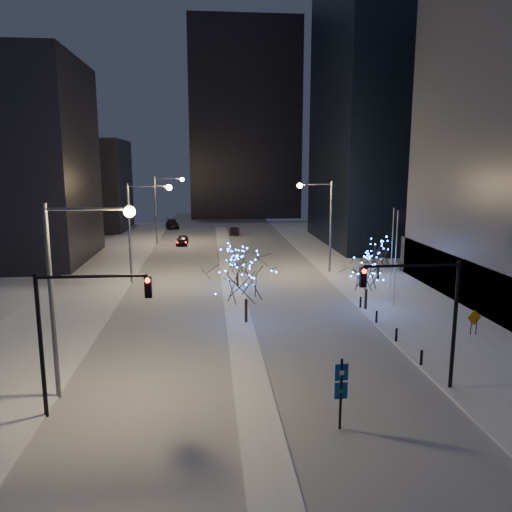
{
  "coord_description": "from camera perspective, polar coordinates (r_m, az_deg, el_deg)",
  "views": [
    {
      "loc": [
        -2.14,
        -22.76,
        11.86
      ],
      "look_at": [
        1.34,
        14.03,
        5.0
      ],
      "focal_mm": 35.0,
      "sensor_mm": 36.0,
      "label": 1
    }
  ],
  "objects": [
    {
      "name": "street_lamp_w_far",
      "position": [
        75.26,
        -10.63,
        6.26
      ],
      "size": [
        4.4,
        0.56,
        10.0
      ],
      "color": "#595E66",
      "rests_on": "ground"
    },
    {
      "name": "street_lamp_east",
      "position": [
        54.43,
        7.63,
        4.72
      ],
      "size": [
        3.9,
        0.56,
        10.0
      ],
      "color": "#595E66",
      "rests_on": "ground"
    },
    {
      "name": "holiday_tree_plaza_far",
      "position": [
        52.13,
        13.88,
        0.41
      ],
      "size": [
        4.31,
        4.31,
        4.44
      ],
      "color": "black",
      "rests_on": "east_sidewalk"
    },
    {
      "name": "wayfinding_sign",
      "position": [
        23.3,
        9.7,
        -14.5
      ],
      "size": [
        0.6,
        0.12,
        3.37
      ],
      "rotation": [
        0.0,
        0.0,
        0.05
      ],
      "color": "black",
      "rests_on": "ground"
    },
    {
      "name": "holiday_tree_plaza_near",
      "position": [
        41.3,
        12.56,
        -1.94
      ],
      "size": [
        3.79,
        3.79,
        4.58
      ],
      "color": "black",
      "rests_on": "east_sidewalk"
    },
    {
      "name": "road",
      "position": [
        59.0,
        -3.21,
        -1.08
      ],
      "size": [
        20.0,
        130.0,
        0.02
      ],
      "primitive_type": "cube",
      "color": "#9EA3AC",
      "rests_on": "ground"
    },
    {
      "name": "holiday_tree_median_far",
      "position": [
        47.87,
        -2.14,
        -0.67
      ],
      "size": [
        3.13,
        3.13,
        3.76
      ],
      "color": "black",
      "rests_on": "median"
    },
    {
      "name": "filler_west_far",
      "position": [
        95.86,
        -19.99,
        7.59
      ],
      "size": [
        18.0,
        16.0,
        16.0
      ],
      "primitive_type": "cube",
      "color": "black",
      "rests_on": "ground"
    },
    {
      "name": "construction_sign",
      "position": [
        37.87,
        23.66,
        -6.7
      ],
      "size": [
        1.08,
        0.17,
        1.79
      ],
      "rotation": [
        0.0,
        0.0,
        0.12
      ],
      "color": "black",
      "rests_on": "east_sidewalk"
    },
    {
      "name": "west_sidewalk",
      "position": [
        45.92,
        -20.25,
        -5.02
      ],
      "size": [
        8.0,
        90.0,
        0.15
      ],
      "primitive_type": "cube",
      "color": "white",
      "rests_on": "ground"
    },
    {
      "name": "traffic_signal_east",
      "position": [
        27.16,
        18.97,
        -5.23
      ],
      "size": [
        5.26,
        0.43,
        7.0
      ],
      "color": "black",
      "rests_on": "ground"
    },
    {
      "name": "median",
      "position": [
        54.11,
        -3.01,
        -2.08
      ],
      "size": [
        2.0,
        80.0,
        0.15
      ],
      "primitive_type": "cube",
      "color": "white",
      "rests_on": "ground"
    },
    {
      "name": "traffic_signal_west",
      "position": [
        24.66,
        -20.1,
        -6.88
      ],
      "size": [
        5.26,
        0.43,
        7.0
      ],
      "color": "black",
      "rests_on": "ground"
    },
    {
      "name": "horizon_block",
      "position": [
        115.41,
        -1.39,
        15.06
      ],
      "size": [
        24.0,
        14.0,
        42.0
      ],
      "primitive_type": "cube",
      "color": "black",
      "rests_on": "ground"
    },
    {
      "name": "ground",
      "position": [
        25.76,
        -0.03,
        -16.9
      ],
      "size": [
        160.0,
        160.0,
        0.0
      ],
      "primitive_type": "plane",
      "color": "white",
      "rests_on": "ground"
    },
    {
      "name": "street_lamp_w_mid",
      "position": [
        50.51,
        -13.14,
        4.15
      ],
      "size": [
        4.4,
        0.56,
        10.0
      ],
      "color": "#595E66",
      "rests_on": "ground"
    },
    {
      "name": "car_mid",
      "position": [
        84.4,
        -2.47,
        2.88
      ],
      "size": [
        1.96,
        4.15,
        1.31
      ],
      "primitive_type": "imported",
      "rotation": [
        0.0,
        0.0,
        3.0
      ],
      "color": "black",
      "rests_on": "ground"
    },
    {
      "name": "bollards",
      "position": [
        36.78,
        14.62,
        -7.67
      ],
      "size": [
        0.16,
        12.16,
        0.9
      ],
      "color": "black",
      "rests_on": "east_sidewalk"
    },
    {
      "name": "east_sidewalk",
      "position": [
        47.55,
        15.96,
        -4.25
      ],
      "size": [
        10.0,
        90.0,
        0.15
      ],
      "primitive_type": "cube",
      "color": "white",
      "rests_on": "ground"
    },
    {
      "name": "car_far",
      "position": [
        93.87,
        -9.57,
        3.6
      ],
      "size": [
        3.02,
        5.74,
        1.59
      ],
      "primitive_type": "imported",
      "rotation": [
        0.0,
        0.0,
        0.15
      ],
      "color": "black",
      "rests_on": "ground"
    },
    {
      "name": "street_lamp_w_near",
      "position": [
        26.23,
        -20.31,
        -1.94
      ],
      "size": [
        4.4,
        0.56,
        10.0
      ],
      "color": "#595E66",
      "rests_on": "ground"
    },
    {
      "name": "flagpoles",
      "position": [
        43.49,
        15.57,
        0.78
      ],
      "size": [
        1.35,
        2.6,
        8.0
      ],
      "color": "silver",
      "rests_on": "east_sidewalk"
    },
    {
      "name": "holiday_tree_median_near",
      "position": [
        36.82,
        -1.16,
        -2.22
      ],
      "size": [
        5.4,
        5.4,
        5.79
      ],
      "color": "black",
      "rests_on": "median"
    },
    {
      "name": "car_near",
      "position": [
        74.56,
        -8.43,
        1.81
      ],
      "size": [
        1.79,
        4.21,
        1.42
      ],
      "primitive_type": "imported",
      "rotation": [
        0.0,
        0.0,
        -0.03
      ],
      "color": "black",
      "rests_on": "ground"
    }
  ]
}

